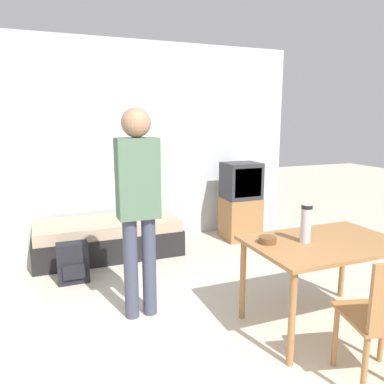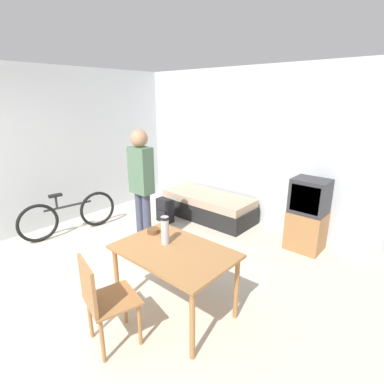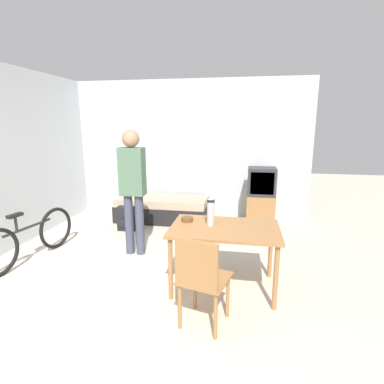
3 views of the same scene
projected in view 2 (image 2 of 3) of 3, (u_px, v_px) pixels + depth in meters
name	position (u px, v px, depth m)	size (l,w,h in m)	color
ground_plane	(15.00, 320.00, 3.09)	(20.00, 20.00, 0.00)	beige
wall_back	(234.00, 145.00, 5.53)	(5.16, 0.06, 2.70)	silver
wall_left	(75.00, 146.00, 5.41)	(0.06, 4.95, 2.70)	silver
daybed	(208.00, 206.00, 5.66)	(1.78, 0.75, 0.45)	black
tv	(308.00, 216.00, 4.39)	(0.50, 0.44, 1.09)	#9E6B3D
dining_table	(174.00, 258.00, 3.04)	(1.20, 0.80, 0.73)	#9E6B3D
wooden_chair	(102.00, 298.00, 2.63)	(0.52, 0.52, 0.90)	#9E6B3D
bicycle	(69.00, 215.00, 4.97)	(0.29, 1.58, 0.72)	black
person_standing	(141.00, 181.00, 4.26)	(0.34, 0.24, 1.78)	#3D4256
thermos_flask	(165.00, 229.00, 3.09)	(0.09, 0.09, 0.30)	#B7B7BC
mate_bowl	(153.00, 231.00, 3.38)	(0.14, 0.14, 0.05)	brown
backpack	(165.00, 210.00, 5.48)	(0.32, 0.19, 0.43)	black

